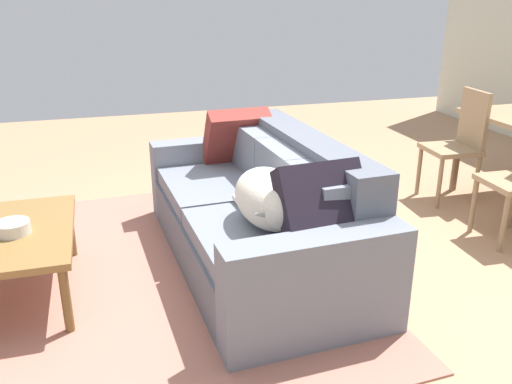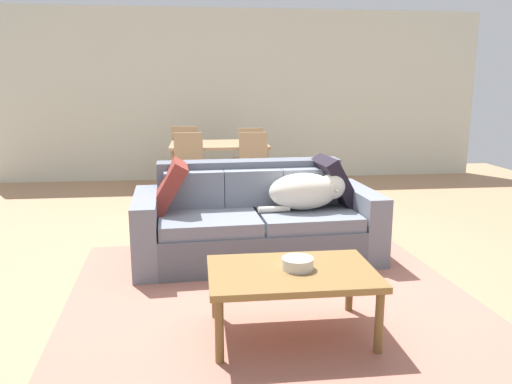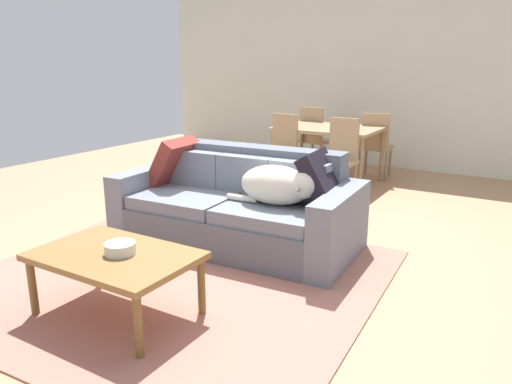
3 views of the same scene
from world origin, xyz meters
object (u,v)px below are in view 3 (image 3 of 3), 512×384
object	(u,v)px
throw_pillow_by_left_arm	(173,162)
dining_chair_near_left	(281,148)
dining_chair_near_right	(340,155)
coffee_table	(115,260)
dining_chair_far_right	(376,143)
bowl_on_coffee_table	(120,248)
dining_table	(329,132)
couch	(239,208)
dog_on_left_cushion	(280,185)
dining_chair_far_left	(314,136)
throw_pillow_by_right_arm	(323,179)

from	to	relation	value
throw_pillow_by_left_arm	dining_chair_near_left	xyz separation A→B (m)	(0.14, 1.90, -0.14)
dining_chair_near_left	dining_chair_near_right	bearing A→B (deg)	-0.08
throw_pillow_by_left_arm	dining_chair_near_left	bearing A→B (deg)	85.77
coffee_table	dining_chair_far_right	distance (m)	4.55
bowl_on_coffee_table	dining_table	distance (m)	4.00
couch	dog_on_left_cushion	size ratio (longest dim) A/B	2.75
coffee_table	dining_chair_far_right	world-z (taller)	dining_chair_far_right
dining_chair_near_left	dining_chair_far_left	distance (m)	1.15
dog_on_left_cushion	dining_table	size ratio (longest dim) A/B	0.60
throw_pillow_by_right_arm	coffee_table	xyz separation A→B (m)	(-0.70, -1.60, -0.28)
dining_table	dining_chair_far_right	distance (m)	0.74
bowl_on_coffee_table	dining_chair_far_left	distance (m)	4.62
dining_chair_near_right	dining_chair_far_left	distance (m)	1.49
coffee_table	dining_chair_near_right	world-z (taller)	dining_chair_near_right
dining_chair_near_right	coffee_table	bearing A→B (deg)	-90.10
throw_pillow_by_left_arm	dining_chair_far_right	bearing A→B (deg)	71.29
couch	dining_chair_near_right	xyz separation A→B (m)	(0.20, 1.87, 0.20)
throw_pillow_by_right_arm	couch	bearing A→B (deg)	-172.30
dining_table	dining_chair_near_right	bearing A→B (deg)	-57.02
dining_table	bowl_on_coffee_table	bearing A→B (deg)	-85.75
throw_pillow_by_left_arm	dining_chair_far_right	distance (m)	3.19
throw_pillow_by_left_arm	dining_chair_far_right	world-z (taller)	dining_chair_far_right
bowl_on_coffee_table	dining_chair_far_right	distance (m)	4.53
dining_chair_near_left	bowl_on_coffee_table	bearing A→B (deg)	-74.58
bowl_on_coffee_table	throw_pillow_by_right_arm	bearing A→B (deg)	67.34
bowl_on_coffee_table	dining_chair_far_left	world-z (taller)	dining_chair_far_left
dining_chair_far_right	coffee_table	bearing A→B (deg)	79.89
dining_table	throw_pillow_by_left_arm	bearing A→B (deg)	-102.47
couch	dining_chair_near_right	size ratio (longest dim) A/B	2.29
dog_on_left_cushion	dining_chair_near_left	size ratio (longest dim) A/B	0.83
bowl_on_coffee_table	dining_chair_near_left	bearing A→B (deg)	101.65
dining_chair_near_right	couch	bearing A→B (deg)	-93.67
coffee_table	dining_table	size ratio (longest dim) A/B	0.78
dining_chair_near_right	dining_chair_far_right	world-z (taller)	dining_chair_near_right
dining_chair_far_left	couch	bearing A→B (deg)	107.51
throw_pillow_by_right_arm	dining_chair_near_right	bearing A→B (deg)	107.26
dining_chair_near_left	dining_chair_far_left	bearing A→B (deg)	96.37
couch	dog_on_left_cushion	world-z (taller)	couch
couch	throw_pillow_by_left_arm	size ratio (longest dim) A/B	4.60
throw_pillow_by_right_arm	bowl_on_coffee_table	size ratio (longest dim) A/B	2.41
couch	coffee_table	size ratio (longest dim) A/B	2.13
couch	coffee_table	world-z (taller)	couch
coffee_table	dining_chair_far_right	xyz separation A→B (m)	(0.21, 4.54, 0.12)
dining_chair_far_left	dining_table	bearing A→B (deg)	133.91
bowl_on_coffee_table	dining_chair_near_left	world-z (taller)	dining_chair_near_left
dining_chair_near_right	dining_table	bearing A→B (deg)	125.44
dining_table	dining_chair_near_right	xyz separation A→B (m)	(0.41, -0.63, -0.16)
throw_pillow_by_right_arm	dining_chair_near_left	distance (m)	2.28
dog_on_left_cushion	dining_chair_far_right	bearing A→B (deg)	90.45
dog_on_left_cushion	coffee_table	distance (m)	1.49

